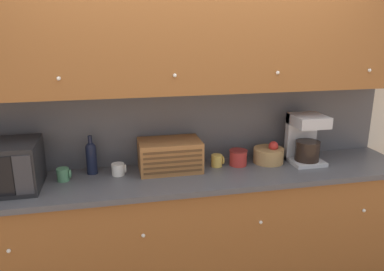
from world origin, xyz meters
The scene contains 14 objects.
ground_plane centered at (0.00, 0.00, 0.00)m, with size 24.00×24.00×0.00m, color #896647.
wall_back centered at (0.00, 0.03, 1.30)m, with size 5.73×0.06×2.60m.
counter_unit centered at (0.00, -0.29, 0.47)m, with size 3.35×0.62×0.93m.
backsplash_panel centered at (0.00, -0.01, 1.23)m, with size 3.33×0.01×0.60m.
upper_cabinets centered at (0.17, -0.19, 1.92)m, with size 3.33×0.39×0.78m.
microwave centered at (-1.31, -0.29, 1.09)m, with size 0.49×0.40×0.32m.
mug_blue_second centered at (-0.93, -0.22, 0.98)m, with size 0.10×0.09×0.09m.
wine_bottle centered at (-0.74, -0.13, 1.07)m, with size 0.08×0.08×0.29m.
mug_patterned_third centered at (-0.55, -0.20, 0.98)m, with size 0.10×0.09×0.09m.
bread_box centered at (-0.17, -0.18, 1.05)m, with size 0.46×0.30×0.23m.
mug centered at (0.21, -0.18, 0.98)m, with size 0.10×0.09×0.09m.
storage_canister centered at (0.37, -0.19, 1.00)m, with size 0.14×0.14×0.12m.
fruit_basket centered at (0.63, -0.18, 1.00)m, with size 0.24×0.24×0.18m.
coffee_maker centered at (0.92, -0.23, 1.13)m, with size 0.25×0.26×0.39m.
Camera 1 is at (-0.57, -2.82, 1.97)m, focal length 35.00 mm.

